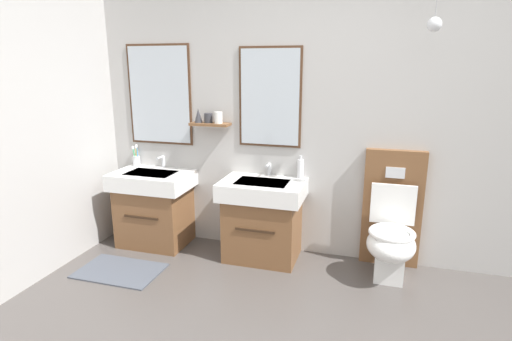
{
  "coord_description": "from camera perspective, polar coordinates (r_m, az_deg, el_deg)",
  "views": [
    {
      "loc": [
        0.16,
        -1.69,
        1.67
      ],
      "look_at": [
        -0.79,
        1.5,
        0.81
      ],
      "focal_mm": 28.92,
      "sensor_mm": 36.0,
      "label": 1
    }
  ],
  "objects": [
    {
      "name": "bath_mat",
      "position": [
        3.7,
        -18.31,
        -13.03
      ],
      "size": [
        0.68,
        0.44,
        0.01
      ],
      "primitive_type": "cube",
      "color": "#474C56",
      "rests_on": "ground"
    },
    {
      "name": "tap_on_left_sink",
      "position": [
        4.08,
        -12.83,
        1.41
      ],
      "size": [
        0.03,
        0.13,
        0.11
      ],
      "color": "silver",
      "rests_on": "vanity_sink_left"
    },
    {
      "name": "soap_dispenser",
      "position": [
        3.62,
        6.17,
        0.3
      ],
      "size": [
        0.06,
        0.06,
        0.2
      ],
      "color": "white",
      "rests_on": "vanity_sink_right"
    },
    {
      "name": "toilet",
      "position": [
        3.53,
        18.18,
        -7.81
      ],
      "size": [
        0.48,
        0.63,
        1.0
      ],
      "color": "brown",
      "rests_on": "ground"
    },
    {
      "name": "tap_on_right_sink",
      "position": [
        3.68,
        1.78,
        0.38
      ],
      "size": [
        0.03,
        0.13,
        0.11
      ],
      "color": "silver",
      "rests_on": "vanity_sink_right"
    },
    {
      "name": "wall_back",
      "position": [
        3.56,
        13.68,
        8.02
      ],
      "size": [
        4.92,
        0.52,
        2.59
      ],
      "color": "#B7B5B2",
      "rests_on": "ground"
    },
    {
      "name": "vanity_sink_right",
      "position": [
        3.63,
        0.95,
        -6.5
      ],
      "size": [
        0.71,
        0.52,
        0.7
      ],
      "color": "brown",
      "rests_on": "ground"
    },
    {
      "name": "toothbrush_cup",
      "position": [
        4.21,
        -16.19,
        1.42
      ],
      "size": [
        0.07,
        0.07,
        0.21
      ],
      "color": "silver",
      "rests_on": "vanity_sink_left"
    },
    {
      "name": "vanity_sink_left",
      "position": [
        4.03,
        -13.83,
        -4.77
      ],
      "size": [
        0.71,
        0.52,
        0.7
      ],
      "color": "brown",
      "rests_on": "ground"
    }
  ]
}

